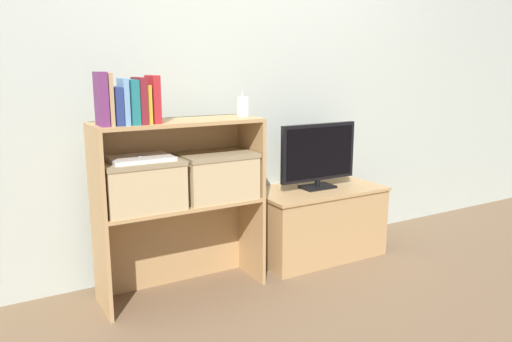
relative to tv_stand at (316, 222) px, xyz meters
The scene contains 18 objects.
ground_plane 0.60m from the tv_stand, 155.78° to the right, with size 16.00×16.00×0.00m, color brown.
wall_back 1.12m from the tv_stand, 152.57° to the left, with size 10.00×0.05×2.40m.
tv_stand is the anchor object (origin of this frame).
tv 0.46m from the tv_stand, 90.00° to the right, with size 0.56×0.14×0.42m.
bookshelf_lower_tier 0.99m from the tv_stand, behind, with size 0.90×0.32×0.52m.
bookshelf_upper_tier 1.14m from the tv_stand, behind, with size 0.90×0.32×0.45m.
book_plum 1.63m from the tv_stand, behind, with size 0.04×0.14×0.25m.
book_tan 1.60m from the tv_stand, behind, with size 0.02×0.13×0.25m.
book_navy 1.56m from the tv_stand, behind, with size 0.04×0.14×0.18m.
book_skyblue 1.54m from the tv_stand, behind, with size 0.03×0.13×0.22m.
book_teal 1.50m from the tv_stand, behind, with size 0.04×0.16×0.22m.
book_maroon 1.47m from the tv_stand, behind, with size 0.03×0.16×0.23m.
book_mustard 1.44m from the tv_stand, behind, with size 0.02×0.14×0.19m.
book_crimson 1.42m from the tv_stand, behind, with size 0.04×0.14×0.23m.
baby_monitor 0.99m from the tv_stand, behind, with size 0.05×0.03×0.14m.
storage_basket_left 1.27m from the tv_stand, behind, with size 0.41×0.28×0.26m.
storage_basket_right 0.88m from the tv_stand, behind, with size 0.41×0.28×0.26m.
laptop 1.32m from the tv_stand, behind, with size 0.31×0.22×0.02m.
Camera 1 is at (-1.44, -2.31, 1.25)m, focal length 35.00 mm.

